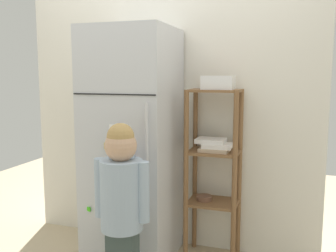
{
  "coord_description": "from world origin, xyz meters",
  "views": [
    {
      "loc": [
        0.94,
        -2.49,
        1.38
      ],
      "look_at": [
        0.12,
        0.02,
        1.02
      ],
      "focal_mm": 39.98,
      "sensor_mm": 36.0,
      "label": 1
    }
  ],
  "objects_px": {
    "refrigerator": "(133,146)",
    "pantry_shelf_unit": "(213,161)",
    "child_standing": "(122,194)",
    "fruit_bin": "(219,84)"
  },
  "relations": [
    {
      "from": "child_standing",
      "to": "fruit_bin",
      "type": "height_order",
      "value": "fruit_bin"
    },
    {
      "from": "refrigerator",
      "to": "fruit_bin",
      "type": "xyz_separation_m",
      "value": [
        0.61,
        0.14,
        0.46
      ]
    },
    {
      "from": "child_standing",
      "to": "pantry_shelf_unit",
      "type": "bearing_deg",
      "value": 58.29
    },
    {
      "from": "child_standing",
      "to": "refrigerator",
      "type": "bearing_deg",
      "value": 106.09
    },
    {
      "from": "refrigerator",
      "to": "fruit_bin",
      "type": "bearing_deg",
      "value": 12.53
    },
    {
      "from": "refrigerator",
      "to": "child_standing",
      "type": "bearing_deg",
      "value": -73.91
    },
    {
      "from": "child_standing",
      "to": "pantry_shelf_unit",
      "type": "height_order",
      "value": "pantry_shelf_unit"
    },
    {
      "from": "refrigerator",
      "to": "fruit_bin",
      "type": "relative_size",
      "value": 7.8
    },
    {
      "from": "child_standing",
      "to": "fruit_bin",
      "type": "distance_m",
      "value": 1.04
    },
    {
      "from": "refrigerator",
      "to": "pantry_shelf_unit",
      "type": "distance_m",
      "value": 0.61
    }
  ]
}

